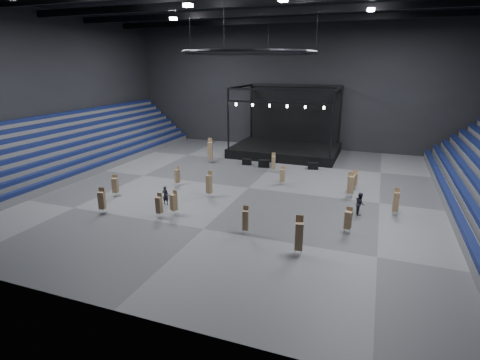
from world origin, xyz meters
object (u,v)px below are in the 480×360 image
(chair_stack_0, at_px, (174,202))
(chair_stack_15, at_px, (282,175))
(chair_stack_14, at_px, (396,201))
(crew_member, at_px, (360,204))
(chair_stack_5, at_px, (353,181))
(chair_stack_8, at_px, (348,219))
(flight_case_left, at_px, (247,162))
(chair_stack_3, at_px, (177,176))
(flight_case_right, at_px, (313,166))
(chair_stack_1, at_px, (245,220))
(chair_stack_4, at_px, (115,185))
(chair_stack_11, at_px, (355,179))
(chair_stack_7, at_px, (159,205))
(chair_stack_10, at_px, (102,200))
(chair_stack_13, at_px, (209,184))
(chair_stack_6, at_px, (210,150))
(chair_stack_2, at_px, (299,235))
(chair_stack_9, at_px, (273,162))
(man_center, at_px, (165,195))
(chair_stack_12, at_px, (351,184))
(flight_case_mid, at_px, (264,164))
(stage, at_px, (287,143))

(chair_stack_0, xyz_separation_m, chair_stack_15, (6.46, 10.96, -0.07))
(chair_stack_14, height_order, crew_member, chair_stack_14)
(chair_stack_5, relative_size, chair_stack_8, 0.96)
(flight_case_left, distance_m, chair_stack_3, 11.08)
(flight_case_right, xyz_separation_m, crew_member, (6.03, -12.60, 0.54))
(chair_stack_1, height_order, chair_stack_4, chair_stack_1)
(flight_case_left, bearing_deg, chair_stack_11, -20.43)
(flight_case_right, distance_m, chair_stack_7, 21.10)
(chair_stack_14, bearing_deg, chair_stack_3, 171.25)
(chair_stack_4, bearing_deg, crew_member, -9.36)
(flight_case_right, relative_size, chair_stack_8, 0.59)
(chair_stack_4, relative_size, chair_stack_14, 0.89)
(flight_case_left, bearing_deg, chair_stack_10, -107.80)
(chair_stack_0, height_order, chair_stack_14, chair_stack_14)
(chair_stack_1, xyz_separation_m, chair_stack_3, (-10.38, 8.34, -0.07))
(chair_stack_5, xyz_separation_m, chair_stack_13, (-12.53, -6.52, 0.25))
(chair_stack_6, distance_m, crew_member, 21.99)
(chair_stack_2, bearing_deg, chair_stack_13, 128.54)
(chair_stack_4, distance_m, chair_stack_14, 25.02)
(chair_stack_7, bearing_deg, chair_stack_9, 71.47)
(chair_stack_6, relative_size, chair_stack_11, 1.62)
(chair_stack_0, bearing_deg, chair_stack_4, -172.15)
(chair_stack_0, xyz_separation_m, chair_stack_10, (-5.78, -1.82, 0.07))
(chair_stack_6, xyz_separation_m, man_center, (2.51, -14.93, -0.73))
(chair_stack_10, xyz_separation_m, chair_stack_14, (22.99, 8.07, 0.04))
(chair_stack_2, bearing_deg, flight_case_right, 84.61)
(chair_stack_0, bearing_deg, chair_stack_7, -111.31)
(chair_stack_3, xyz_separation_m, chair_stack_8, (17.42, -5.60, 0.04))
(chair_stack_12, bearing_deg, chair_stack_1, -138.74)
(chair_stack_3, xyz_separation_m, chair_stack_10, (-2.20, -8.72, 0.13))
(chair_stack_6, bearing_deg, flight_case_mid, -15.53)
(chair_stack_6, bearing_deg, chair_stack_15, -44.94)
(chair_stack_3, bearing_deg, chair_stack_4, -104.34)
(chair_stack_2, height_order, crew_member, chair_stack_2)
(chair_stack_9, distance_m, chair_stack_11, 9.75)
(chair_stack_6, relative_size, chair_stack_9, 1.38)
(chair_stack_4, distance_m, chair_stack_15, 16.54)
(chair_stack_1, xyz_separation_m, chair_stack_2, (4.32, -1.81, 0.28))
(stage, bearing_deg, chair_stack_2, -74.94)
(chair_stack_1, relative_size, chair_stack_12, 0.89)
(chair_stack_1, height_order, chair_stack_10, chair_stack_10)
(chair_stack_8, height_order, chair_stack_13, chair_stack_13)
(chair_stack_7, height_order, chair_stack_8, chair_stack_7)
(chair_stack_5, bearing_deg, chair_stack_8, -74.70)
(chair_stack_4, xyz_separation_m, crew_member, (21.90, 3.44, -0.19))
(chair_stack_2, bearing_deg, chair_stack_5, 68.43)
(chair_stack_1, xyz_separation_m, chair_stack_4, (-14.25, 3.45, 0.01))
(chair_stack_1, bearing_deg, chair_stack_12, 48.80)
(crew_member, bearing_deg, chair_stack_4, 86.30)
(chair_stack_0, xyz_separation_m, chair_stack_5, (13.45, 11.50, -0.07))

